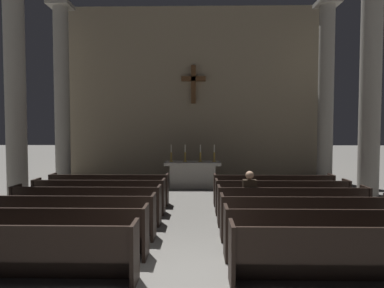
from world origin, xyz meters
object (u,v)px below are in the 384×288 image
object	(u,v)px
column_left_second	(15,87)
column_right_third	(326,97)
pew_left_row_4	(87,205)
pew_right_row_5	(281,197)
pew_left_row_3	(71,216)
candlestick_inner_left	(185,156)
pew_right_row_3	(306,218)
pew_left_row_1	(18,253)
column_right_second	(370,86)
pew_left_row_5	(100,196)
altar	(193,174)
lone_worshipper	(249,196)
pew_right_row_4	(292,206)
pew_left_row_2	(49,232)
candlestick_inner_right	(200,156)
pew_left_row_6	(110,189)
pew_right_row_6	(273,190)
pew_right_row_2	(325,233)
pew_right_row_1	(352,255)
candlestick_outer_left	(171,156)
candlestick_outer_right	(214,156)

from	to	relation	value
column_left_second	column_right_third	xyz separation A→B (m)	(10.67, 3.48, 0.00)
pew_left_row_4	pew_right_row_5	world-z (taller)	same
pew_left_row_3	candlestick_inner_left	size ratio (longest dim) A/B	5.28
pew_left_row_3	pew_right_row_3	bearing A→B (deg)	0.00
pew_left_row_1	column_right_second	size ratio (longest dim) A/B	0.48
pew_left_row_5	pew_right_row_3	xyz separation A→B (m)	(4.94, -2.07, 0.00)
pew_left_row_5	altar	distance (m)	4.83
lone_worshipper	pew_left_row_3	bearing A→B (deg)	-164.66
pew_right_row_3	pew_right_row_5	size ratio (longest dim) A/B	1.00
pew_right_row_4	pew_left_row_2	bearing A→B (deg)	-157.25
pew_left_row_2	candlestick_inner_right	world-z (taller)	candlestick_inner_right
candlestick_inner_right	lone_worshipper	xyz separation A→B (m)	(1.14, -5.15, -0.53)
pew_left_row_2	pew_left_row_1	bearing A→B (deg)	-90.00
pew_left_row_6	pew_right_row_6	bearing A→B (deg)	0.00
pew_right_row_2	pew_left_row_4	bearing A→B (deg)	157.25
pew_right_row_6	candlestick_inner_right	distance (m)	3.87
column_right_second	pew_left_row_5	bearing A→B (deg)	-171.80
candlestick_inner_left	pew_right_row_4	bearing A→B (deg)	-61.90
pew_right_row_4	pew_right_row_1	bearing A→B (deg)	-90.00
lone_worshipper	altar	bearing A→B (deg)	105.68
column_right_third	candlestick_outer_left	bearing A→B (deg)	-175.76
pew_right_row_4	pew_right_row_5	bearing A→B (deg)	90.00
candlestick_outer_left	candlestick_inner_left	world-z (taller)	same
lone_worshipper	pew_left_row_4	bearing A→B (deg)	-179.44
pew_left_row_6	pew_right_row_4	size ratio (longest dim) A/B	1.00
pew_right_row_3	candlestick_outer_right	size ratio (longest dim) A/B	5.28
pew_left_row_3	pew_left_row_6	bearing A→B (deg)	90.00
pew_left_row_4	pew_right_row_3	bearing A→B (deg)	-11.84
pew_right_row_4	candlestick_inner_left	xyz separation A→B (m)	(-2.77, 5.18, 0.75)
pew_right_row_2	altar	size ratio (longest dim) A/B	1.62
pew_right_row_4	pew_right_row_6	distance (m)	2.07
pew_left_row_3	pew_right_row_4	xyz separation A→B (m)	(4.94, 1.03, 0.00)
pew_left_row_6	pew_right_row_1	size ratio (longest dim) A/B	1.00
altar	candlestick_outer_right	world-z (taller)	candlestick_outer_right
pew_left_row_3	pew_right_row_5	world-z (taller)	same
pew_right_row_4	altar	distance (m)	5.74
pew_left_row_5	column_right_third	world-z (taller)	column_right_third
pew_left_row_3	candlestick_outer_left	size ratio (longest dim) A/B	5.28
pew_right_row_5	column_left_second	xyz separation A→B (m)	(-7.81, 1.12, 3.12)
pew_right_row_5	candlestick_inner_left	bearing A→B (deg)	123.71
pew_left_row_5	candlestick_inner_left	distance (m)	4.74
pew_right_row_1	pew_right_row_5	world-z (taller)	same
candlestick_inner_right	lone_worshipper	bearing A→B (deg)	-77.46
candlestick_inner_right	pew_left_row_5	bearing A→B (deg)	-123.71
pew_right_row_3	pew_right_row_4	distance (m)	1.03
pew_left_row_1	pew_left_row_4	world-z (taller)	same
pew_right_row_4	candlestick_outer_left	bearing A→B (deg)	122.63
column_left_second	altar	xyz separation A→B (m)	(5.34, 3.02, -3.06)
candlestick_inner_right	pew_right_row_4	bearing A→B (deg)	-67.30
pew_left_row_5	pew_left_row_6	distance (m)	1.03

